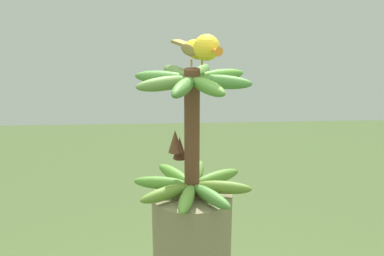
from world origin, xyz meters
name	(u,v)px	position (x,y,z in m)	size (l,w,h in m)	color
banana_bunch	(191,135)	(0.00, 0.00, 1.33)	(0.32, 0.32, 0.34)	brown
perched_bird	(202,48)	(-0.02, 0.02, 1.55)	(0.21, 0.12, 0.08)	#C68933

